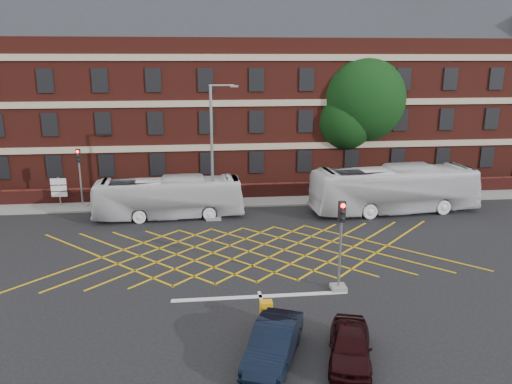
{
  "coord_description": "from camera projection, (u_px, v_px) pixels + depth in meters",
  "views": [
    {
      "loc": [
        -2.46,
        -23.9,
        10.4
      ],
      "look_at": [
        0.36,
        1.5,
        3.56
      ],
      "focal_mm": 35.0,
      "sensor_mm": 36.0,
      "label": 1
    }
  ],
  "objects": [
    {
      "name": "deciduous_tree",
      "position": [
        360.0,
        105.0,
        42.09
      ],
      "size": [
        7.68,
        7.49,
        10.86
      ],
      "color": "black",
      "rests_on": "ground"
    },
    {
      "name": "utility_cabinet",
      "position": [
        266.0,
        312.0,
        20.14
      ],
      "size": [
        0.5,
        0.42,
        0.97
      ],
      "primitive_type": "cube",
      "color": "orange",
      "rests_on": "ground"
    },
    {
      "name": "street_lamp",
      "position": [
        213.0,
        175.0,
        32.72
      ],
      "size": [
        2.25,
        1.0,
        8.84
      ],
      "color": "slate",
      "rests_on": "ground"
    },
    {
      "name": "stop_line",
      "position": [
        260.0,
        296.0,
        22.53
      ],
      "size": [
        8.0,
        0.3,
        0.02
      ],
      "primitive_type": "cube",
      "color": "silver",
      "rests_on": "ground"
    },
    {
      "name": "boundary_wall",
      "position": [
        235.0,
        191.0,
        38.24
      ],
      "size": [
        56.0,
        0.5,
        1.1
      ],
      "primitive_type": "cube",
      "color": "#4D1814",
      "rests_on": "ground"
    },
    {
      "name": "traffic_light_near",
      "position": [
        340.0,
        254.0,
        22.76
      ],
      "size": [
        0.7,
        0.7,
        4.27
      ],
      "color": "slate",
      "rests_on": "ground"
    },
    {
      "name": "ground",
      "position": [
        252.0,
        266.0,
        25.9
      ],
      "size": [
        120.0,
        120.0,
        0.0
      ],
      "primitive_type": "plane",
      "color": "black",
      "rests_on": "ground"
    },
    {
      "name": "victorian_building",
      "position": [
        230.0,
        88.0,
        45.02
      ],
      "size": [
        51.0,
        12.17,
        20.4
      ],
      "color": "#551D16",
      "rests_on": "ground"
    },
    {
      "name": "traffic_light_far",
      "position": [
        81.0,
        184.0,
        35.56
      ],
      "size": [
        0.7,
        0.7,
        4.27
      ],
      "color": "slate",
      "rests_on": "ground"
    },
    {
      "name": "car_maroon",
      "position": [
        350.0,
        345.0,
        17.6
      ],
      "size": [
        2.42,
        3.91,
        1.24
      ],
      "primitive_type": "imported",
      "rotation": [
        0.0,
        0.0,
        -0.28
      ],
      "color": "black",
      "rests_on": "ground"
    },
    {
      "name": "bus_left",
      "position": [
        169.0,
        198.0,
        33.47
      ],
      "size": [
        10.05,
        2.75,
        2.77
      ],
      "primitive_type": "imported",
      "rotation": [
        0.0,
        0.0,
        1.61
      ],
      "color": "silver",
      "rests_on": "ground"
    },
    {
      "name": "box_junction_hatching",
      "position": [
        249.0,
        251.0,
        27.81
      ],
      "size": [
        8.22,
        8.22,
        0.02
      ],
      "primitive_type": "cube",
      "rotation": [
        0.0,
        0.0,
        0.79
      ],
      "color": "#CC990C",
      "rests_on": "ground"
    },
    {
      "name": "car_navy",
      "position": [
        273.0,
        343.0,
        17.63
      ],
      "size": [
        2.83,
        4.33,
        1.35
      ],
      "primitive_type": "imported",
      "rotation": [
        0.0,
        0.0,
        -0.38
      ],
      "color": "black",
      "rests_on": "ground"
    },
    {
      "name": "bus_right",
      "position": [
        394.0,
        189.0,
        34.61
      ],
      "size": [
        11.92,
        3.64,
        3.27
      ],
      "primitive_type": "imported",
      "rotation": [
        0.0,
        0.0,
        1.65
      ],
      "color": "silver",
      "rests_on": "ground"
    },
    {
      "name": "far_pavement",
      "position": [
        236.0,
        201.0,
        37.4
      ],
      "size": [
        60.0,
        3.0,
        0.12
      ],
      "primitive_type": "cube",
      "color": "slate",
      "rests_on": "ground"
    },
    {
      "name": "direction_signs",
      "position": [
        59.0,
        189.0,
        35.83
      ],
      "size": [
        1.1,
        0.16,
        2.2
      ],
      "color": "gray",
      "rests_on": "ground"
    }
  ]
}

